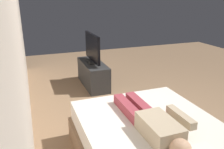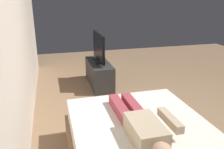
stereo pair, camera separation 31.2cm
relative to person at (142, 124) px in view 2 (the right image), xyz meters
The scene contains 6 objects.
ground_plane 1.07m from the person, 30.49° to the right, with size 10.00×10.00×0.00m, color #8C6B4C.
back_wall 1.83m from the person, 46.05° to the left, with size 6.40×0.10×2.80m, color beige.
person is the anchor object (origin of this frame).
remote 0.44m from the person, 69.53° to the right, with size 0.15×0.04×0.02m, color black.
tv_stand 2.70m from the person, ahead, with size 1.10×0.40×0.50m, color #2D2D2D.
tv 2.68m from the person, ahead, with size 0.88×0.20×0.59m.
Camera 2 is at (-2.60, 1.24, 1.83)m, focal length 37.39 mm.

